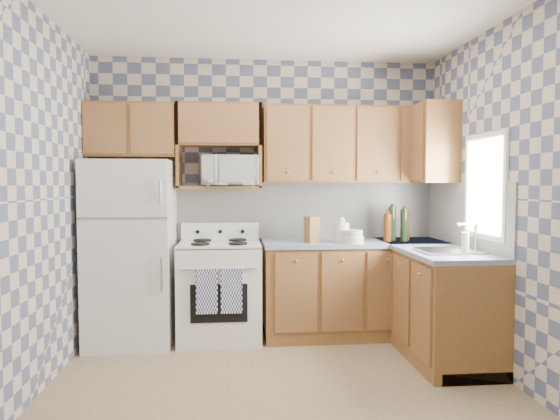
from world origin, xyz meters
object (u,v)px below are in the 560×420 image
Objects in this scene: microwave at (228,171)px; electric_kettle at (342,232)px; stove_body at (220,292)px; refrigerator at (132,252)px.

microwave is 2.85× the size of electric_kettle.
stove_body is 1.15m from microwave.
microwave is (0.08, 0.10, 1.14)m from stove_body.
electric_kettle is at bearing -3.28° from stove_body.
stove_body is at bearing 176.72° from electric_kettle.
refrigerator is 1.87× the size of stove_body.
refrigerator is 3.21× the size of microwave.
stove_body is at bearing -138.24° from microwave.
refrigerator is 1.17m from microwave.
refrigerator is at bearing 178.80° from electric_kettle.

